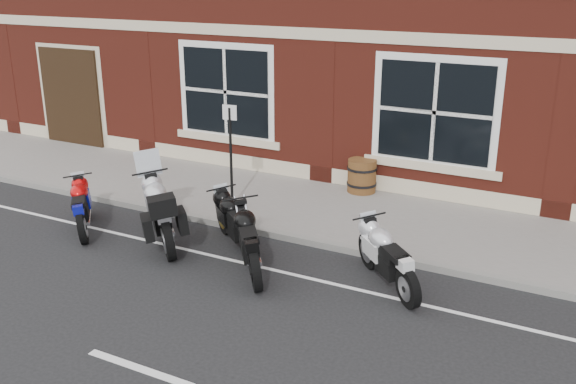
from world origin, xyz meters
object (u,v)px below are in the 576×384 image
at_px(moto_sport_red, 84,205).
at_px(parking_sign, 231,149).
at_px(moto_naked_black, 251,237).
at_px(moto_touring_silver, 162,208).
at_px(barrel_planter, 362,176).
at_px(moto_sport_silver, 389,255).
at_px(moto_sport_black, 237,220).

bearing_deg(moto_sport_red, parking_sign, 3.95).
bearing_deg(moto_naked_black, moto_sport_red, 142.56).
distance_m(moto_touring_silver, parking_sign, 1.97).
relative_size(moto_sport_red, parking_sign, 0.71).
height_order(moto_touring_silver, moto_sport_red, moto_touring_silver).
bearing_deg(moto_touring_silver, barrel_planter, 13.55).
bearing_deg(parking_sign, moto_sport_red, -141.40).
relative_size(moto_sport_silver, moto_naked_black, 0.84).
xyz_separation_m(moto_naked_black, parking_sign, (-1.70, 2.09, 0.78)).
bearing_deg(moto_sport_black, parking_sign, 74.55).
height_order(moto_sport_black, barrel_planter, moto_sport_black).
relative_size(moto_touring_silver, moto_sport_silver, 1.19).
relative_size(moto_touring_silver, moto_sport_red, 1.19).
xyz_separation_m(moto_sport_red, parking_sign, (1.97, 2.09, 0.83)).
distance_m(moto_touring_silver, moto_naked_black, 2.04).
bearing_deg(barrel_planter, moto_sport_black, -105.75).
bearing_deg(parking_sign, moto_naked_black, -58.98).
height_order(moto_sport_black, parking_sign, parking_sign).
distance_m(moto_touring_silver, moto_sport_silver, 4.23).
height_order(moto_sport_black, moto_sport_silver, moto_sport_silver).
bearing_deg(parking_sign, barrel_planter, 37.99).
height_order(moto_sport_red, parking_sign, parking_sign).
bearing_deg(moto_sport_red, moto_touring_silver, -33.21).
relative_size(moto_sport_silver, barrel_planter, 2.08).
bearing_deg(moto_touring_silver, moto_sport_red, 143.96).
relative_size(barrel_planter, parking_sign, 0.34).
bearing_deg(moto_sport_silver, barrel_planter, 72.21).
xyz_separation_m(barrel_planter, parking_sign, (-2.00, -2.08, 0.85)).
height_order(moto_naked_black, parking_sign, parking_sign).
distance_m(moto_naked_black, parking_sign, 2.80).
xyz_separation_m(moto_touring_silver, barrel_planter, (2.33, 3.89, -0.15)).
relative_size(moto_sport_red, barrel_planter, 2.06).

